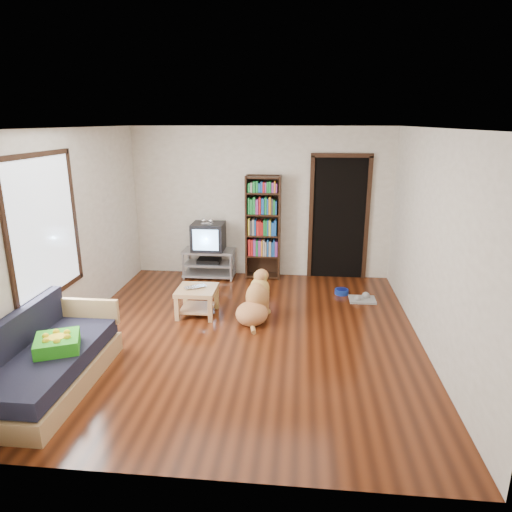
# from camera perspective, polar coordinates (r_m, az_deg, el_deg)

# --- Properties ---
(ground) EXTENTS (5.00, 5.00, 0.00)m
(ground) POSITION_cam_1_polar(r_m,az_deg,el_deg) (6.02, -1.56, -9.88)
(ground) COLOR #56230E
(ground) RESTS_ON ground
(ceiling) EXTENTS (5.00, 5.00, 0.00)m
(ceiling) POSITION_cam_1_polar(r_m,az_deg,el_deg) (5.39, -1.79, 15.70)
(ceiling) COLOR white
(ceiling) RESTS_ON ground
(wall_back) EXTENTS (4.50, 0.00, 4.50)m
(wall_back) POSITION_cam_1_polar(r_m,az_deg,el_deg) (8.00, 0.64, 6.62)
(wall_back) COLOR silver
(wall_back) RESTS_ON ground
(wall_front) EXTENTS (4.50, 0.00, 4.50)m
(wall_front) POSITION_cam_1_polar(r_m,az_deg,el_deg) (3.24, -7.40, -8.80)
(wall_front) COLOR silver
(wall_front) RESTS_ON ground
(wall_left) EXTENTS (0.00, 5.00, 5.00)m
(wall_left) POSITION_cam_1_polar(r_m,az_deg,el_deg) (6.26, -22.57, 2.54)
(wall_left) COLOR silver
(wall_left) RESTS_ON ground
(wall_right) EXTENTS (0.00, 5.00, 5.00)m
(wall_right) POSITION_cam_1_polar(r_m,az_deg,el_deg) (5.73, 21.24, 1.49)
(wall_right) COLOR silver
(wall_right) RESTS_ON ground
(green_cushion) EXTENTS (0.56, 0.56, 0.14)m
(green_cushion) POSITION_cam_1_polar(r_m,az_deg,el_deg) (5.17, -23.57, -9.97)
(green_cushion) COLOR green
(green_cushion) RESTS_ON sofa
(laptop) EXTENTS (0.37, 0.33, 0.02)m
(laptop) POSITION_cam_1_polar(r_m,az_deg,el_deg) (6.50, -7.48, -4.00)
(laptop) COLOR silver
(laptop) RESTS_ON coffee_table
(dog_bowl) EXTENTS (0.22, 0.22, 0.08)m
(dog_bowl) POSITION_cam_1_polar(r_m,az_deg,el_deg) (7.48, 10.64, -4.40)
(dog_bowl) COLOR navy
(dog_bowl) RESTS_ON ground
(grey_rag) EXTENTS (0.40, 0.32, 0.03)m
(grey_rag) POSITION_cam_1_polar(r_m,az_deg,el_deg) (7.30, 13.14, -5.33)
(grey_rag) COLOR #969696
(grey_rag) RESTS_ON ground
(window) EXTENTS (0.03, 1.46, 1.70)m
(window) POSITION_cam_1_polar(r_m,az_deg,el_deg) (5.79, -24.92, 3.24)
(window) COLOR white
(window) RESTS_ON wall_left
(doorway) EXTENTS (1.03, 0.05, 2.19)m
(doorway) POSITION_cam_1_polar(r_m,az_deg,el_deg) (8.01, 10.33, 5.04)
(doorway) COLOR black
(doorway) RESTS_ON wall_back
(tv_stand) EXTENTS (0.90, 0.45, 0.50)m
(tv_stand) POSITION_cam_1_polar(r_m,az_deg,el_deg) (8.13, -5.87, -0.79)
(tv_stand) COLOR #99999E
(tv_stand) RESTS_ON ground
(crt_tv) EXTENTS (0.55, 0.52, 0.58)m
(crt_tv) POSITION_cam_1_polar(r_m,az_deg,el_deg) (8.02, -5.94, 2.49)
(crt_tv) COLOR black
(crt_tv) RESTS_ON tv_stand
(bookshelf) EXTENTS (0.60, 0.30, 1.80)m
(bookshelf) POSITION_cam_1_polar(r_m,az_deg,el_deg) (7.90, 0.89, 4.27)
(bookshelf) COLOR black
(bookshelf) RESTS_ON ground
(sofa) EXTENTS (0.80, 1.80, 0.80)m
(sofa) POSITION_cam_1_polar(r_m,az_deg,el_deg) (5.31, -24.64, -12.18)
(sofa) COLOR tan
(sofa) RESTS_ON ground
(coffee_table) EXTENTS (0.55, 0.55, 0.40)m
(coffee_table) POSITION_cam_1_polar(r_m,az_deg,el_deg) (6.58, -7.38, -4.99)
(coffee_table) COLOR tan
(coffee_table) RESTS_ON ground
(dog) EXTENTS (0.58, 0.86, 0.71)m
(dog) POSITION_cam_1_polar(r_m,az_deg,el_deg) (6.37, -0.05, -5.79)
(dog) COLOR #D38651
(dog) RESTS_ON ground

